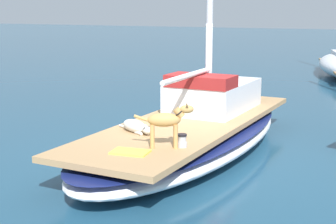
{
  "coord_description": "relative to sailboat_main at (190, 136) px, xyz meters",
  "views": [
    {
      "loc": [
        3.77,
        -9.03,
        2.83
      ],
      "look_at": [
        0.0,
        -1.0,
        1.01
      ],
      "focal_mm": 55.08,
      "sensor_mm": 36.0,
      "label": 1
    }
  ],
  "objects": [
    {
      "name": "sailboat_main",
      "position": [
        0.0,
        0.0,
        0.0
      ],
      "size": [
        2.8,
        7.33,
        0.66
      ],
      "color": "white",
      "rests_on": "ground"
    },
    {
      "name": "cabin_house",
      "position": [
        0.05,
        1.12,
        0.67
      ],
      "size": [
        1.49,
        2.27,
        0.84
      ],
      "color": "silver",
      "rests_on": "sailboat_main"
    },
    {
      "name": "ground_plane",
      "position": [
        0.0,
        0.0,
        -0.34
      ],
      "size": [
        120.0,
        120.0,
        0.0
      ],
      "primitive_type": "plane",
      "color": "navy"
    },
    {
      "name": "deck_towel",
      "position": [
        0.07,
        -2.49,
        0.34
      ],
      "size": [
        0.6,
        0.42,
        0.03
      ],
      "primitive_type": "cube",
      "rotation": [
        0.0,
        0.0,
        0.12
      ],
      "color": "#D8D14C",
      "rests_on": "sailboat_main"
    },
    {
      "name": "coiled_rope",
      "position": [
        -0.6,
        -0.97,
        0.35
      ],
      "size": [
        0.32,
        0.32,
        0.04
      ],
      "primitive_type": "torus",
      "color": "beige",
      "rests_on": "sailboat_main"
    },
    {
      "name": "dog_tan",
      "position": [
        0.44,
        -1.98,
        0.75
      ],
      "size": [
        0.88,
        0.49,
        0.7
      ],
      "color": "tan",
      "rests_on": "sailboat_main"
    },
    {
      "name": "deck_winch",
      "position": [
        0.64,
        -1.85,
        0.42
      ],
      "size": [
        0.16,
        0.16,
        0.21
      ],
      "color": "#B7B7BC",
      "rests_on": "sailboat_main"
    },
    {
      "name": "dog_white",
      "position": [
        -0.49,
        -1.3,
        0.43
      ],
      "size": [
        0.89,
        0.52,
        0.22
      ],
      "color": "silver",
      "rests_on": "sailboat_main"
    }
  ]
}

